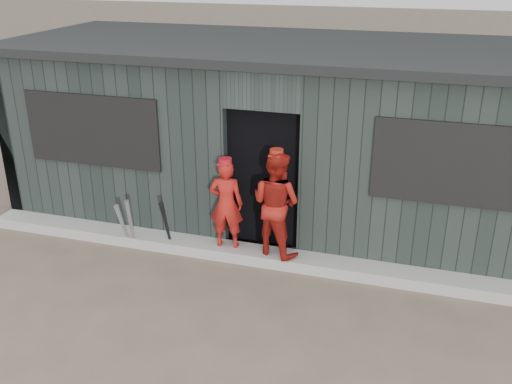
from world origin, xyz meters
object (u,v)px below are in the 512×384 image
(bat_mid, at_px, (131,224))
(player_grey_back, at_px, (304,207))
(bat_left, at_px, (123,226))
(player_red_left, at_px, (226,204))
(dugout, at_px, (288,133))
(player_red_right, at_px, (276,203))
(bat_right, at_px, (166,226))

(bat_mid, height_order, player_grey_back, player_grey_back)
(bat_left, xyz_separation_m, player_red_left, (1.43, 0.22, 0.42))
(bat_mid, bearing_deg, player_red_left, 8.60)
(bat_mid, xyz_separation_m, player_grey_back, (2.25, 0.72, 0.24))
(dugout, bearing_deg, player_red_right, -81.45)
(bat_right, bearing_deg, player_grey_back, 20.93)
(bat_left, bearing_deg, player_red_right, 6.34)
(bat_left, distance_m, player_grey_back, 2.49)
(player_red_left, relative_size, dugout, 0.15)
(bat_mid, bearing_deg, dugout, 46.97)
(player_grey_back, bearing_deg, bat_right, 25.04)
(player_red_right, height_order, dugout, dugout)
(bat_left, distance_m, player_red_right, 2.17)
(player_red_left, bearing_deg, player_grey_back, -159.06)
(player_red_left, distance_m, dugout, 1.79)
(bat_mid, xyz_separation_m, player_red_right, (1.99, 0.22, 0.48))
(player_grey_back, distance_m, dugout, 1.43)
(player_red_right, relative_size, dugout, 0.17)
(bat_left, relative_size, bat_mid, 0.94)
(bat_mid, bearing_deg, player_red_right, 6.25)
(bat_right, height_order, player_red_left, player_red_left)
(bat_left, distance_m, bat_mid, 0.12)
(player_red_right, bearing_deg, player_red_left, 22.28)
(dugout, bearing_deg, player_red_left, -104.17)
(player_red_right, xyz_separation_m, dugout, (-0.25, 1.65, 0.44))
(player_red_left, relative_size, player_grey_back, 1.00)
(player_red_left, distance_m, player_grey_back, 1.08)
(bat_left, height_order, bat_mid, bat_mid)
(player_red_right, height_order, player_grey_back, player_red_right)
(player_grey_back, relative_size, dugout, 0.15)
(player_red_left, xyz_separation_m, dugout, (0.42, 1.66, 0.53))
(bat_right, distance_m, player_grey_back, 1.88)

